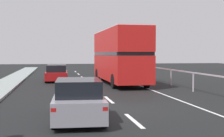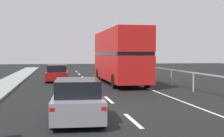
{
  "view_description": "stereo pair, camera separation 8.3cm",
  "coord_description": "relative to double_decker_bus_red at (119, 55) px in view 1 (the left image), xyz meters",
  "views": [
    {
      "loc": [
        -2.76,
        -13.21,
        2.37
      ],
      "look_at": [
        0.5,
        4.56,
        1.52
      ],
      "focal_mm": 50.8,
      "sensor_mm": 36.0,
      "label": 1
    },
    {
      "loc": [
        -2.68,
        -13.23,
        2.37
      ],
      "look_at": [
        0.5,
        4.56,
        1.52
      ],
      "focal_mm": 50.8,
      "sensor_mm": 36.0,
      "label": 2
    }
  ],
  "objects": [
    {
      "name": "double_decker_bus_red",
      "position": [
        0.0,
        0.0,
        0.0
      ],
      "size": [
        2.73,
        10.24,
        4.28
      ],
      "rotation": [
        0.0,
        0.0,
        0.02
      ],
      "color": "red",
      "rests_on": "ground"
    },
    {
      "name": "ground_plane",
      "position": [
        -2.31,
        -11.33,
        -2.34
      ],
      "size": [
        74.74,
        120.0,
        0.1
      ],
      "primitive_type": "cube",
      "color": "black"
    },
    {
      "name": "bridge_side_railing",
      "position": [
        3.44,
        -2.33,
        -1.3
      ],
      "size": [
        0.1,
        42.0,
        1.22
      ],
      "color": "#B5ADB8",
      "rests_on": "ground"
    },
    {
      "name": "hatchback_car_near",
      "position": [
        -4.23,
        -13.24,
        -1.6
      ],
      "size": [
        1.96,
        4.19,
        1.46
      ],
      "rotation": [
        0.0,
        0.0,
        -0.06
      ],
      "color": "gray",
      "rests_on": "ground"
    },
    {
      "name": "lane_paint_markings",
      "position": [
        -0.2,
        -2.75,
        -2.29
      ],
      "size": [
        3.63,
        46.0,
        0.01
      ],
      "color": "silver",
      "rests_on": "ground"
    },
    {
      "name": "sedan_car_ahead",
      "position": [
        -4.87,
        2.77,
        -1.62
      ],
      "size": [
        1.95,
        4.13,
        1.42
      ],
      "rotation": [
        0.0,
        0.0,
        -0.03
      ],
      "color": "#A01415",
      "rests_on": "ground"
    }
  ]
}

